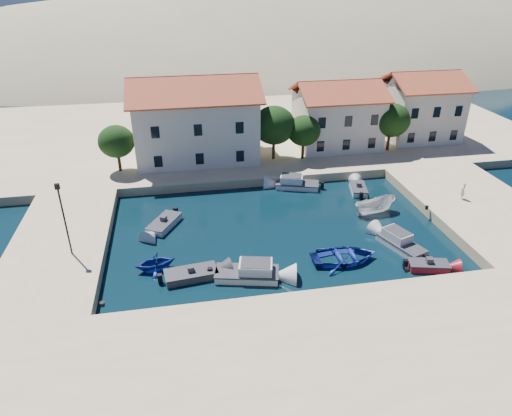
{
  "coord_description": "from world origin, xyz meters",
  "views": [
    {
      "loc": [
        -8.37,
        -25.16,
        21.43
      ],
      "look_at": [
        -1.74,
        11.28,
        2.0
      ],
      "focal_mm": 32.0,
      "sensor_mm": 36.0,
      "label": 1
    }
  ],
  "objects_px": {
    "rowboat_south": "(344,261)",
    "building_mid": "(337,113)",
    "building_left": "(195,117)",
    "boat_east": "(374,213)",
    "building_right": "(421,105)",
    "pedestrian": "(463,191)",
    "lamppost": "(63,213)",
    "cabin_cruiser_south": "(247,272)",
    "cabin_cruiser_east": "(401,243)"
  },
  "relations": [
    {
      "from": "rowboat_south",
      "to": "building_mid",
      "type": "bearing_deg",
      "value": -17.05
    },
    {
      "from": "building_left",
      "to": "building_mid",
      "type": "relative_size",
      "value": 1.4
    },
    {
      "from": "building_left",
      "to": "boat_east",
      "type": "bearing_deg",
      "value": -44.72
    },
    {
      "from": "building_left",
      "to": "building_right",
      "type": "relative_size",
      "value": 1.56
    },
    {
      "from": "building_left",
      "to": "building_right",
      "type": "xyz_separation_m",
      "value": [
        30.0,
        2.0,
        -0.46
      ]
    },
    {
      "from": "building_mid",
      "to": "pedestrian",
      "type": "relative_size",
      "value": 6.06
    },
    {
      "from": "lamppost",
      "to": "cabin_cruiser_south",
      "type": "distance_m",
      "value": 14.96
    },
    {
      "from": "building_left",
      "to": "rowboat_south",
      "type": "bearing_deg",
      "value": -66.14
    },
    {
      "from": "building_left",
      "to": "building_mid",
      "type": "height_order",
      "value": "building_left"
    },
    {
      "from": "building_mid",
      "to": "lamppost",
      "type": "bearing_deg",
      "value": -144.55
    },
    {
      "from": "cabin_cruiser_east",
      "to": "boat_east",
      "type": "distance_m",
      "value": 6.49
    },
    {
      "from": "building_left",
      "to": "cabin_cruiser_east",
      "type": "bearing_deg",
      "value": -54.76
    },
    {
      "from": "rowboat_south",
      "to": "boat_east",
      "type": "distance_m",
      "value": 9.46
    },
    {
      "from": "rowboat_south",
      "to": "cabin_cruiser_east",
      "type": "height_order",
      "value": "cabin_cruiser_east"
    },
    {
      "from": "building_right",
      "to": "lamppost",
      "type": "height_order",
      "value": "building_right"
    },
    {
      "from": "building_right",
      "to": "boat_east",
      "type": "relative_size",
      "value": 2.11
    },
    {
      "from": "cabin_cruiser_east",
      "to": "boat_east",
      "type": "bearing_deg",
      "value": -22.87
    },
    {
      "from": "pedestrian",
      "to": "cabin_cruiser_south",
      "type": "bearing_deg",
      "value": -18.5
    },
    {
      "from": "boat_east",
      "to": "building_left",
      "type": "bearing_deg",
      "value": 34.38
    },
    {
      "from": "boat_east",
      "to": "building_mid",
      "type": "bearing_deg",
      "value": -16.7
    },
    {
      "from": "lamppost",
      "to": "boat_east",
      "type": "distance_m",
      "value": 28.44
    },
    {
      "from": "building_right",
      "to": "pedestrian",
      "type": "xyz_separation_m",
      "value": [
        -4.75,
        -18.54,
        -3.61
      ]
    },
    {
      "from": "cabin_cruiser_south",
      "to": "pedestrian",
      "type": "distance_m",
      "value": 24.45
    },
    {
      "from": "building_mid",
      "to": "cabin_cruiser_east",
      "type": "relative_size",
      "value": 2.19
    },
    {
      "from": "building_mid",
      "to": "rowboat_south",
      "type": "xyz_separation_m",
      "value": [
        -7.59,
        -24.53,
        -5.22
      ]
    },
    {
      "from": "cabin_cruiser_east",
      "to": "boat_east",
      "type": "relative_size",
      "value": 1.07
    },
    {
      "from": "building_right",
      "to": "rowboat_south",
      "type": "relative_size",
      "value": 1.72
    },
    {
      "from": "building_mid",
      "to": "pedestrian",
      "type": "distance_m",
      "value": 19.28
    },
    {
      "from": "cabin_cruiser_east",
      "to": "cabin_cruiser_south",
      "type": "bearing_deg",
      "value": 77.47
    },
    {
      "from": "lamppost",
      "to": "pedestrian",
      "type": "relative_size",
      "value": 3.59
    },
    {
      "from": "lamppost",
      "to": "rowboat_south",
      "type": "xyz_separation_m",
      "value": [
        21.91,
        -3.53,
        -4.75
      ]
    },
    {
      "from": "lamppost",
      "to": "cabin_cruiser_east",
      "type": "bearing_deg",
      "value": -5.35
    },
    {
      "from": "cabin_cruiser_south",
      "to": "rowboat_south",
      "type": "relative_size",
      "value": 0.96
    },
    {
      "from": "building_mid",
      "to": "boat_east",
      "type": "distance_m",
      "value": 17.97
    },
    {
      "from": "building_right",
      "to": "cabin_cruiser_south",
      "type": "height_order",
      "value": "building_right"
    },
    {
      "from": "boat_east",
      "to": "rowboat_south",
      "type": "bearing_deg",
      "value": 130.84
    },
    {
      "from": "cabin_cruiser_south",
      "to": "cabin_cruiser_east",
      "type": "bearing_deg",
      "value": 20.57
    },
    {
      "from": "cabin_cruiser_south",
      "to": "rowboat_south",
      "type": "height_order",
      "value": "cabin_cruiser_south"
    },
    {
      "from": "building_left",
      "to": "cabin_cruiser_east",
      "type": "relative_size",
      "value": 3.07
    },
    {
      "from": "cabin_cruiser_south",
      "to": "boat_east",
      "type": "xyz_separation_m",
      "value": [
        14.12,
        8.28,
        -0.48
      ]
    },
    {
      "from": "building_mid",
      "to": "cabin_cruiser_east",
      "type": "distance_m",
      "value": 24.13
    },
    {
      "from": "building_mid",
      "to": "cabin_cruiser_south",
      "type": "xyz_separation_m",
      "value": [
        -15.86,
        -25.39,
        -4.75
      ]
    },
    {
      "from": "pedestrian",
      "to": "cabin_cruiser_east",
      "type": "bearing_deg",
      "value": -4.33
    },
    {
      "from": "building_right",
      "to": "boat_east",
      "type": "height_order",
      "value": "building_right"
    },
    {
      "from": "building_right",
      "to": "boat_east",
      "type": "xyz_separation_m",
      "value": [
        -13.74,
        -18.1,
        -5.47
      ]
    },
    {
      "from": "lamppost",
      "to": "building_mid",
      "type": "bearing_deg",
      "value": 35.45
    },
    {
      "from": "building_right",
      "to": "cabin_cruiser_east",
      "type": "relative_size",
      "value": 1.97
    },
    {
      "from": "boat_east",
      "to": "pedestrian",
      "type": "relative_size",
      "value": 2.58
    },
    {
      "from": "building_right",
      "to": "cabin_cruiser_south",
      "type": "distance_m",
      "value": 38.7
    },
    {
      "from": "building_right",
      "to": "boat_east",
      "type": "distance_m",
      "value": 23.37
    }
  ]
}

